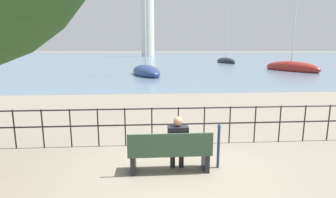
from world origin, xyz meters
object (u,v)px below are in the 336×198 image
park_bench (170,153)px  sailboat_1 (291,68)px  sailboat_0 (226,61)px  sailboat_2 (146,72)px  harbor_lighthouse (148,23)px  seated_person_left (178,141)px  closed_umbrella (219,142)px

park_bench → sailboat_1: 31.46m
sailboat_0 → sailboat_2: bearing=-129.1°
sailboat_2 → harbor_lighthouse: 85.49m
park_bench → sailboat_2: (-0.72, 21.95, -0.07)m
seated_person_left → sailboat_2: 21.90m
park_bench → seated_person_left: seated_person_left is taller
park_bench → seated_person_left: size_ratio=1.46×
sailboat_1 → harbor_lighthouse: bearing=86.6°
sailboat_1 → sailboat_2: size_ratio=0.79×
closed_umbrella → sailboat_0: size_ratio=0.09×
park_bench → closed_umbrella: 1.09m
sailboat_0 → sailboat_1: sailboat_0 is taller
sailboat_1 → sailboat_2: (-17.96, -4.37, -0.01)m
sailboat_1 → sailboat_0: bearing=79.9°
sailboat_1 → harbor_lighthouse: size_ratio=0.33×
sailboat_0 → harbor_lighthouse: (-15.73, 59.35, 13.03)m
sailboat_2 → harbor_lighthouse: (0.09, 84.49, 13.03)m
seated_person_left → harbor_lighthouse: bearing=90.4°
sailboat_0 → sailboat_2: size_ratio=0.99×
harbor_lighthouse → closed_umbrella: bearing=-89.1°
park_bench → harbor_lighthouse: (-0.64, 106.44, 12.95)m
park_bench → seated_person_left: bearing=24.0°
park_bench → closed_umbrella: bearing=7.0°
sailboat_1 → sailboat_2: 18.49m
sailboat_2 → sailboat_0: bearing=42.5°
sailboat_2 → sailboat_1: bearing=-1.7°
park_bench → sailboat_2: 21.96m
sailboat_0 → sailboat_2: (-15.82, -25.14, -0.00)m
sailboat_2 → harbor_lighthouse: harbor_lighthouse is taller
closed_umbrella → seated_person_left: bearing=-176.5°
seated_person_left → closed_umbrella: bearing=3.5°
closed_umbrella → sailboat_1: bearing=58.3°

